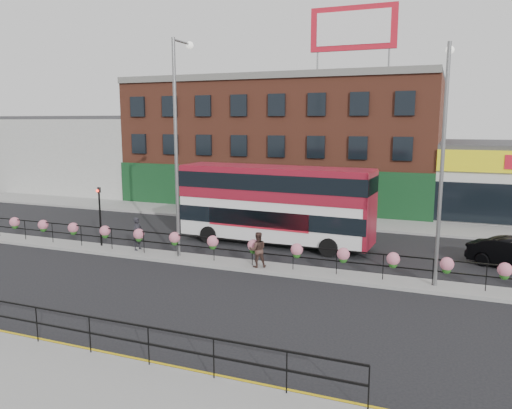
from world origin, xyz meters
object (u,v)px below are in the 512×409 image
at_px(pedestrian_b, 258,250).
at_px(lamp_column_east, 444,145).
at_px(lamp_column_west, 178,129).
at_px(pedestrian_a, 138,234).
at_px(double_decker_bus, 275,197).

height_order(pedestrian_b, lamp_column_east, lamp_column_east).
distance_m(pedestrian_b, lamp_column_east, 9.18).
height_order(lamp_column_west, lamp_column_east, lamp_column_west).
xyz_separation_m(pedestrian_b, lamp_column_east, (7.74, 0.48, 4.92)).
xyz_separation_m(pedestrian_a, lamp_column_east, (14.73, -0.13, 4.88)).
xyz_separation_m(lamp_column_west, lamp_column_east, (12.18, -0.21, -0.53)).
distance_m(double_decker_bus, lamp_column_east, 10.17).
height_order(pedestrian_a, lamp_column_west, lamp_column_west).
distance_m(pedestrian_a, lamp_column_west, 5.99).
bearing_deg(pedestrian_b, pedestrian_a, -33.11).
xyz_separation_m(double_decker_bus, pedestrian_a, (-6.13, -4.23, -1.67)).
bearing_deg(lamp_column_east, lamp_column_west, 179.00).
xyz_separation_m(pedestrian_b, lamp_column_west, (-4.44, 0.69, 5.45)).
bearing_deg(lamp_column_west, pedestrian_b, -8.90).
distance_m(pedestrian_a, pedestrian_b, 7.02).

